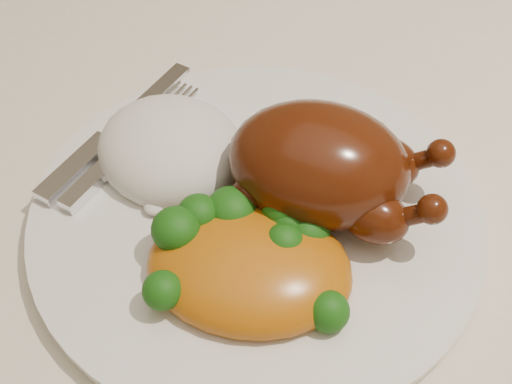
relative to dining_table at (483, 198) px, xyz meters
The scene contains 7 objects.
dining_table is the anchor object (origin of this frame).
tablecloth 0.07m from the dining_table, ahead, with size 1.73×1.03×0.18m.
dinner_plate 0.26m from the dining_table, 121.79° to the right, with size 0.31×0.31×0.01m, color silver.
roast_chicken 0.25m from the dining_table, 117.61° to the right, with size 0.16×0.12×0.08m.
rice_mound 0.31m from the dining_table, 136.65° to the right, with size 0.13×0.12×0.06m.
mac_and_cheese 0.30m from the dining_table, 112.00° to the right, with size 0.16×0.14×0.05m.
cutlery 0.35m from the dining_table, 139.66° to the right, with size 0.03×0.17×0.01m.
Camera 1 is at (0.03, -0.48, 1.16)m, focal length 50.00 mm.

